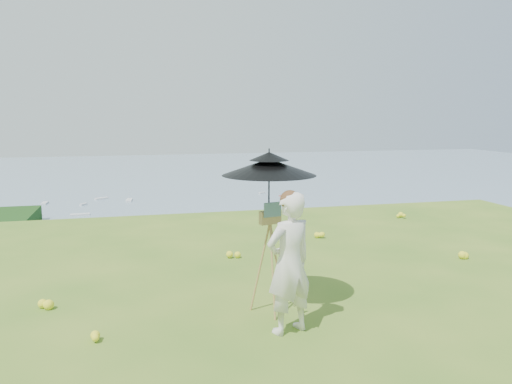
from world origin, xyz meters
name	(u,v)px	position (x,y,z in m)	size (l,w,h in m)	color
ground	(375,310)	(0.00, 0.00, 0.00)	(14.00, 14.00, 0.00)	#4A7521
shoreline_tier	(159,346)	(0.00, 75.00, -36.00)	(170.00, 28.00, 8.00)	slate
bay_water	(141,191)	(0.00, 240.00, -34.00)	(700.00, 700.00, 0.00)	#7596A8
slope_trees	(175,323)	(0.00, 35.00, -15.00)	(110.00, 50.00, 6.00)	#164414
harbor_town	(157,309)	(0.00, 75.00, -29.50)	(110.00, 22.00, 5.00)	silver
moored_boats	(106,226)	(-12.50, 161.00, -33.65)	(140.00, 140.00, 0.70)	silver
wildflowers	(367,299)	(0.00, 0.25, 0.06)	(10.00, 10.50, 0.12)	yellow
painter	(289,263)	(-1.28, -0.35, 0.82)	(0.60, 0.39, 1.65)	white
field_easel	(270,258)	(-1.34, 0.26, 0.72)	(0.54, 0.54, 1.43)	#A27D44
sun_umbrella	(269,185)	(-1.35, 0.29, 1.63)	(1.17, 1.17, 0.91)	black
painter_cap	(290,196)	(-1.28, -0.35, 1.60)	(0.21, 0.26, 0.10)	#CA6F7A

